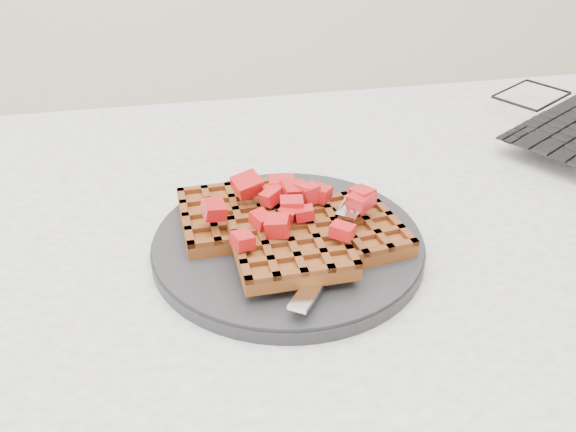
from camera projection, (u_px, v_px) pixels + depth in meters
The scene contains 5 objects.
table at pixel (331, 339), 0.68m from camera, with size 1.20×0.80×0.75m.
plate at pixel (288, 244), 0.61m from camera, with size 0.26×0.26×0.02m, color black.
waffles at pixel (289, 230), 0.60m from camera, with size 0.21×0.18×0.03m.
strawberry_pile at pixel (288, 203), 0.59m from camera, with size 0.15×0.15×0.02m, color #980309, non-canonical shape.
fork at pixel (336, 248), 0.58m from camera, with size 0.02×0.18×0.02m, color silver, non-canonical shape.
Camera 1 is at (-0.14, -0.48, 1.11)m, focal length 40.00 mm.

